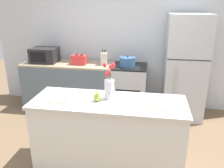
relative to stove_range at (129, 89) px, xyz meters
The scene contains 14 objects.
ground_plane 1.66m from the stove_range, 93.58° to the right, with size 10.00×10.00×0.00m, color brown.
back_wall 0.99m from the stove_range, 104.01° to the left, with size 5.20×0.08×2.70m.
kitchen_island 1.60m from the stove_range, 93.58° to the right, with size 1.80×0.66×0.90m.
back_counter 1.16m from the stove_range, behind, with size 1.68×0.60×0.90m.
stove_range is the anchor object (origin of this frame).
refrigerator 1.05m from the stove_range, ahead, with size 0.68×0.67×1.80m.
flower_vase 1.65m from the stove_range, 93.86° to the right, with size 0.16×0.19×0.44m.
pear_figurine 1.72m from the stove_range, 97.95° to the right, with size 0.09×0.09×0.15m.
plate_setting_left 1.81m from the stove_range, 111.14° to the right, with size 0.29×0.29×0.02m.
plate_setting_right 1.75m from the stove_range, 75.21° to the right, with size 0.29×0.29×0.02m.
toaster 1.06m from the stove_range, behind, with size 0.28×0.18×0.17m.
cooking_pot 0.54m from the stove_range, 136.21° to the right, with size 0.28×0.28×0.19m.
microwave 1.71m from the stove_range, behind, with size 0.48×0.37×0.27m.
knife_block 0.73m from the stove_range, behind, with size 0.10×0.14×0.27m.
Camera 1 is at (0.46, -2.48, 2.01)m, focal length 38.00 mm.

